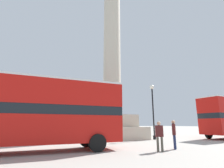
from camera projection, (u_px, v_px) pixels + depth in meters
The scene contains 6 objects.
ground_plane at pixel (112, 139), 18.83m from camera, with size 200.00×200.00×0.00m, color #ADA89E.
monument_column at pixel (112, 71), 20.55m from camera, with size 5.91×5.91×23.32m.
bus_a at pixel (29, 110), 10.07m from camera, with size 10.91×3.15×4.20m.
street_lamp at pixel (153, 106), 18.77m from camera, with size 0.47×0.47×5.79m.
pedestrian_near_lamp at pixel (159, 135), 10.27m from camera, with size 0.48×0.38×1.70m.
pedestrian_by_plinth at pixel (174, 132), 11.22m from camera, with size 0.48×0.45×1.80m.
Camera 1 is at (-8.56, -17.72, 1.56)m, focal length 28.00 mm.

